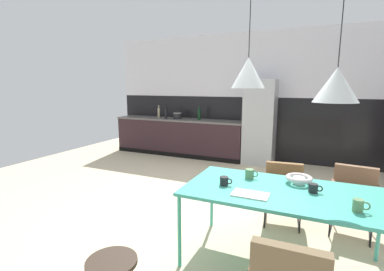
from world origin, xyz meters
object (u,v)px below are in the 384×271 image
(armchair_facing_counter, at_px, (354,191))
(cooking_pot, at_px, (178,116))
(fruit_bowl, at_px, (299,179))
(mug_white_ceramic, at_px, (359,206))
(pendant_lamp_over_table_near, at_px, (248,73))
(armchair_corner_seat, at_px, (284,184))
(open_book, at_px, (250,194))
(mug_tall_blue, at_px, (250,174))
(dining_table, at_px, (283,195))
(mug_glass_clear, at_px, (224,181))
(refrigerator_column, at_px, (260,122))
(side_stool, at_px, (112,266))
(mug_dark_espresso, at_px, (314,188))
(pendant_lamp_over_table_far, at_px, (336,85))
(bottle_spice_small, at_px, (199,114))
(bottle_vinegar_dark, at_px, (159,112))
(bottle_oil_tall, at_px, (166,113))

(armchair_facing_counter, distance_m, cooking_pot, 4.44)
(fruit_bowl, bearing_deg, mug_white_ceramic, -46.27)
(fruit_bowl, height_order, mug_white_ceramic, mug_white_ceramic)
(pendant_lamp_over_table_near, bearing_deg, cooking_pot, 125.71)
(armchair_facing_counter, xyz_separation_m, cooking_pot, (-3.60, 2.56, 0.47))
(armchair_facing_counter, distance_m, fruit_bowl, 0.96)
(armchair_corner_seat, distance_m, open_book, 1.20)
(mug_tall_blue, bearing_deg, armchair_corner_seat, 68.31)
(dining_table, distance_m, mug_glass_clear, 0.56)
(refrigerator_column, height_order, side_stool, refrigerator_column)
(mug_dark_espresso, bearing_deg, side_stool, -134.64)
(armchair_corner_seat, height_order, mug_tall_blue, mug_tall_blue)
(mug_dark_espresso, bearing_deg, pendant_lamp_over_table_far, -31.02)
(armchair_facing_counter, height_order, side_stool, armchair_facing_counter)
(dining_table, height_order, mug_glass_clear, mug_glass_clear)
(armchair_facing_counter, xyz_separation_m, armchair_corner_seat, (-0.77, -0.06, -0.01))
(mug_white_ceramic, xyz_separation_m, pendant_lamp_over_table_near, (-0.94, 0.20, 1.02))
(refrigerator_column, relative_size, mug_glass_clear, 14.79)
(mug_white_ceramic, height_order, bottle_spice_small, bottle_spice_small)
(cooking_pot, distance_m, pendant_lamp_over_table_near, 4.46)
(pendant_lamp_over_table_near, bearing_deg, mug_glass_clear, -160.60)
(mug_tall_blue, xyz_separation_m, pendant_lamp_over_table_far, (0.73, -0.22, 0.92))
(armchair_facing_counter, xyz_separation_m, mug_white_ceramic, (-0.11, -1.20, 0.30))
(mug_tall_blue, bearing_deg, side_stool, -114.01)
(mug_white_ceramic, xyz_separation_m, mug_glass_clear, (-1.12, 0.14, -0.01))
(mug_white_ceramic, distance_m, side_stool, 1.89)
(fruit_bowl, distance_m, side_stool, 1.88)
(dining_table, distance_m, armchair_facing_counter, 1.21)
(armchair_facing_counter, relative_size, pendant_lamp_over_table_near, 0.66)
(refrigerator_column, height_order, bottle_vinegar_dark, refrigerator_column)
(mug_tall_blue, bearing_deg, dining_table, -31.21)
(refrigerator_column, relative_size, open_book, 5.75)
(armchair_corner_seat, distance_m, pendant_lamp_over_table_far, 1.59)
(dining_table, bearing_deg, bottle_oil_tall, 132.93)
(armchair_facing_counter, bearing_deg, mug_tall_blue, 42.98)
(dining_table, height_order, pendant_lamp_over_table_near, pendant_lamp_over_table_near)
(side_stool, bearing_deg, armchair_corner_seat, 66.74)
(mug_white_ceramic, height_order, mug_tall_blue, same)
(mug_glass_clear, height_order, pendant_lamp_over_table_far, pendant_lamp_over_table_far)
(side_stool, bearing_deg, mug_white_ceramic, 31.99)
(bottle_spice_small, xyz_separation_m, bottle_vinegar_dark, (-1.17, 0.10, -0.01))
(open_book, distance_m, cooking_pot, 4.62)
(fruit_bowl, height_order, side_stool, fruit_bowl)
(cooking_pot, xyz_separation_m, bottle_oil_tall, (-0.26, -0.11, 0.06))
(bottle_vinegar_dark, bearing_deg, mug_glass_clear, -51.44)
(refrigerator_column, height_order, fruit_bowl, refrigerator_column)
(open_book, distance_m, pendant_lamp_over_table_near, 1.09)
(cooking_pot, distance_m, side_stool, 5.14)
(armchair_corner_seat, distance_m, bottle_spice_small, 3.50)
(pendant_lamp_over_table_near, bearing_deg, side_stool, -118.41)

